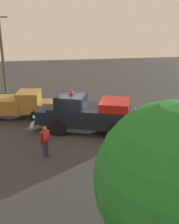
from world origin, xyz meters
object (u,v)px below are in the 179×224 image
at_px(lawn_chair_near_truck, 135,118).
at_px(lawn_chair_by_car, 112,107).
at_px(vintage_fire_truck, 86,113).
at_px(utility_pole, 2,52).
at_px(lawn_chair_spare, 146,129).
at_px(oak_tree_right, 174,182).
at_px(spectator_standing, 45,140).
at_px(spectator_seated, 134,117).
at_px(parked_pickup, 17,104).

xyz_separation_m(lawn_chair_near_truck, lawn_chair_by_car, (2.40, 1.00, 0.00)).
height_order(vintage_fire_truck, utility_pole, utility_pole).
xyz_separation_m(lawn_chair_spare, utility_pole, (11.76, 9.33, 3.25)).
xyz_separation_m(lawn_chair_spare, oak_tree_right, (-9.53, 3.25, 3.14)).
distance_m(spectator_standing, oak_tree_right, 9.13).
relative_size(vintage_fire_truck, spectator_standing, 3.78).
bearing_deg(lawn_chair_by_car, spectator_seated, -160.31).
bearing_deg(lawn_chair_spare, vintage_fire_truck, 62.07).
xyz_separation_m(vintage_fire_truck, lawn_chair_spare, (-1.74, -3.28, -0.61)).
bearing_deg(spectator_seated, lawn_chair_spare, -176.74).
relative_size(parked_pickup, lawn_chair_spare, 4.93).
distance_m(lawn_chair_by_car, oak_tree_right, 14.36).
bearing_deg(oak_tree_right, spectator_standing, 17.33).
relative_size(lawn_chair_by_car, lawn_chair_spare, 1.00).
bearing_deg(vintage_fire_truck, lawn_chair_by_car, -42.04).
height_order(lawn_chair_spare, oak_tree_right, oak_tree_right).
height_order(lawn_chair_near_truck, utility_pole, utility_pole).
relative_size(lawn_chair_near_truck, lawn_chair_by_car, 1.00).
xyz_separation_m(lawn_chair_by_car, lawn_chair_spare, (-4.29, -0.97, 0.00)).
distance_m(vintage_fire_truck, lawn_chair_spare, 3.76).
relative_size(lawn_chair_spare, spectator_standing, 0.61).
height_order(vintage_fire_truck, lawn_chair_by_car, vintage_fire_truck).
bearing_deg(lawn_chair_spare, oak_tree_right, 161.17).
xyz_separation_m(lawn_chair_by_car, oak_tree_right, (-13.82, 2.27, 3.14)).
relative_size(spectator_standing, oak_tree_right, 0.31).
distance_m(spectator_seated, oak_tree_right, 12.20).
xyz_separation_m(spectator_standing, oak_tree_right, (-8.31, -2.59, 2.77)).
xyz_separation_m(lawn_chair_near_truck, oak_tree_right, (-11.43, 3.27, 3.14)).
distance_m(spectator_seated, utility_pole, 13.89).
height_order(lawn_chair_near_truck, lawn_chair_by_car, same).
height_order(vintage_fire_truck, spectator_standing, vintage_fire_truck).
bearing_deg(spectator_seated, lawn_chair_by_car, 19.69).
bearing_deg(utility_pole, vintage_fire_truck, -148.89).
height_order(vintage_fire_truck, lawn_chair_near_truck, vintage_fire_truck).
height_order(lawn_chair_spare, utility_pole, utility_pole).
height_order(vintage_fire_truck, lawn_chair_spare, vintage_fire_truck).
xyz_separation_m(vintage_fire_truck, lawn_chair_by_car, (2.56, -2.30, -0.61)).
xyz_separation_m(spectator_standing, utility_pole, (12.98, 3.49, 2.88)).
distance_m(vintage_fire_truck, lawn_chair_by_car, 3.49).
bearing_deg(lawn_chair_near_truck, parked_pickup, 68.49).
xyz_separation_m(parked_pickup, lawn_chair_by_car, (-0.66, -6.75, -0.40)).
relative_size(parked_pickup, lawn_chair_by_car, 4.93).
distance_m(oak_tree_right, utility_pole, 22.14).
relative_size(oak_tree_right, utility_pole, 0.73).
xyz_separation_m(vintage_fire_truck, lawn_chair_near_truck, (0.16, -3.30, -0.61)).
bearing_deg(utility_pole, lawn_chair_near_truck, -136.53).
distance_m(lawn_chair_near_truck, lawn_chair_spare, 1.90).
distance_m(parked_pickup, lawn_chair_spare, 9.19).
height_order(spectator_standing, oak_tree_right, oak_tree_right).
bearing_deg(utility_pole, oak_tree_right, -164.07).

